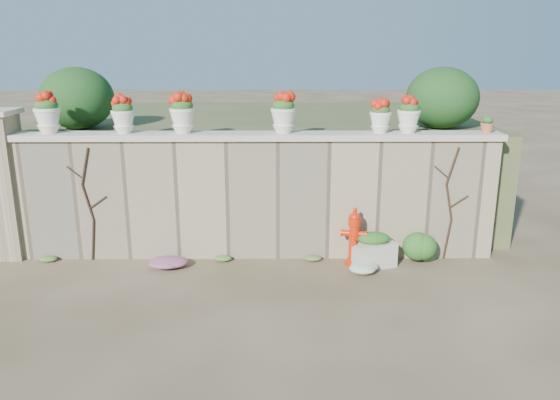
{
  "coord_description": "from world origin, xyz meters",
  "views": [
    {
      "loc": [
        0.38,
        -6.98,
        3.43
      ],
      "look_at": [
        0.45,
        1.4,
        1.08
      ],
      "focal_mm": 35.0,
      "sensor_mm": 36.0,
      "label": 1
    }
  ],
  "objects_px": {
    "urn_pot_0": "(47,113)",
    "terracotta_pot": "(487,125)",
    "planter_box": "(373,250)",
    "fire_hydrant": "(354,237)"
  },
  "relations": [
    {
      "from": "fire_hydrant",
      "to": "planter_box",
      "type": "relative_size",
      "value": 1.24
    },
    {
      "from": "planter_box",
      "to": "terracotta_pot",
      "type": "distance_m",
      "value": 2.74
    },
    {
      "from": "urn_pot_0",
      "to": "terracotta_pot",
      "type": "relative_size",
      "value": 2.5
    },
    {
      "from": "planter_box",
      "to": "urn_pot_0",
      "type": "height_order",
      "value": "urn_pot_0"
    },
    {
      "from": "fire_hydrant",
      "to": "terracotta_pot",
      "type": "height_order",
      "value": "terracotta_pot"
    },
    {
      "from": "urn_pot_0",
      "to": "fire_hydrant",
      "type": "bearing_deg",
      "value": -5.43
    },
    {
      "from": "planter_box",
      "to": "urn_pot_0",
      "type": "relative_size",
      "value": 1.2
    },
    {
      "from": "planter_box",
      "to": "terracotta_pot",
      "type": "height_order",
      "value": "terracotta_pot"
    },
    {
      "from": "fire_hydrant",
      "to": "planter_box",
      "type": "xyz_separation_m",
      "value": [
        0.31,
        -0.04,
        -0.22
      ]
    },
    {
      "from": "urn_pot_0",
      "to": "terracotta_pot",
      "type": "distance_m",
      "value": 7.07
    }
  ]
}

